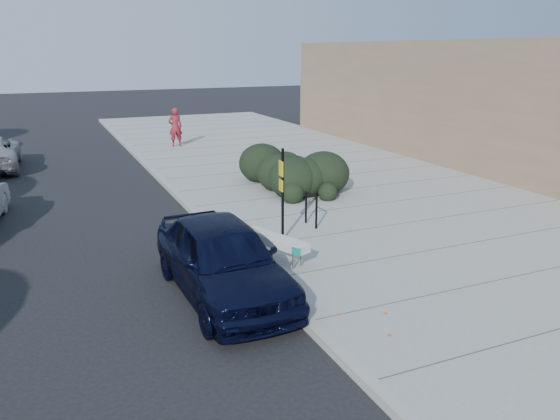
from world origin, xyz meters
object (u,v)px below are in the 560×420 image
Objects in this scene: sedan_navy at (223,258)px; pedestrian at (175,127)px; bike_rack at (311,206)px; sign_post at (282,189)px; bench at (274,240)px.

pedestrian is (3.14, 17.02, 0.31)m from sedan_navy.
bike_rack is at bearing 38.57° from sedan_navy.
sedan_navy is at bearing 78.64° from pedestrian.
sedan_navy is (-2.26, -2.16, -0.70)m from sign_post.
sedan_navy is (-1.55, -1.05, 0.18)m from bench.
bike_rack is at bearing 90.40° from pedestrian.
bench is at bearing -118.28° from sign_post.
sign_post is 14.89m from pedestrian.
sign_post reaches higher than bench.
sign_post is at bearing -150.51° from bike_rack.
sedan_navy reaches higher than bike_rack.
sign_post is (0.71, 1.12, 0.88)m from bench.
sign_post is 0.50× the size of sedan_navy.
bench is at bearing -138.29° from bike_rack.
pedestrian reaches higher than bench.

